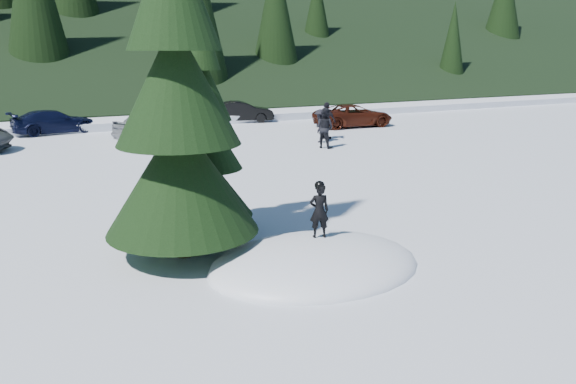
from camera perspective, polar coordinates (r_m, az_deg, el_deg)
name	(u,v)px	position (r m, az deg, el deg)	size (l,w,h in m)	color
ground	(315,266)	(11.59, 2.73, -7.53)	(200.00, 200.00, 0.00)	white
snow_mound	(315,266)	(11.59, 2.73, -7.53)	(4.48, 3.52, 0.96)	white
spruce_tall	(177,100)	(11.63, -11.18, 9.17)	(3.20, 3.20, 8.60)	black
spruce_short	(205,146)	(13.40, -8.44, 4.68)	(2.20, 2.20, 5.37)	black
child_skier	(319,211)	(11.68, 3.19, -1.92)	(0.41, 0.27, 1.13)	black
adult_0	(325,128)	(25.28, 3.74, 6.51)	(0.87, 0.68, 1.80)	black
adult_1	(327,121)	(27.83, 3.94, 7.23)	(1.06, 0.44, 1.81)	black
adult_2	(320,126)	(26.88, 3.26, 6.73)	(1.01, 0.58, 1.57)	black
car_3	(54,122)	(32.13, -22.70, 6.60)	(1.74, 4.27, 1.24)	black
car_4	(159,124)	(28.25, -13.00, 6.72)	(1.81, 4.49, 1.53)	gray
car_5	(241,112)	(34.50, -4.77, 8.13)	(1.34, 3.86, 1.27)	black
car_6	(353,116)	(32.60, 6.66, 7.73)	(2.11, 4.58, 1.27)	#3F160B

